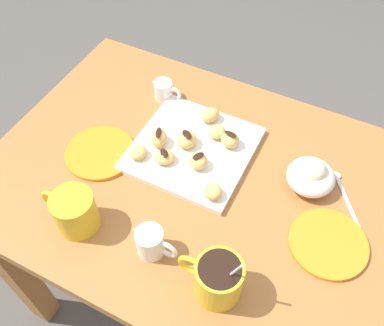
% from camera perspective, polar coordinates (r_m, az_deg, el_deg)
% --- Properties ---
extents(ground_plane, '(8.00, 8.00, 0.00)m').
position_cam_1_polar(ground_plane, '(1.69, 0.14, -16.65)').
color(ground_plane, '#514C47').
extents(dining_table, '(1.02, 0.74, 0.73)m').
position_cam_1_polar(dining_table, '(1.16, 0.20, -5.91)').
color(dining_table, '#A36633').
rests_on(dining_table, ground_plane).
extents(pastry_plate_square, '(0.29, 0.29, 0.02)m').
position_cam_1_polar(pastry_plate_square, '(1.08, 0.10, 1.90)').
color(pastry_plate_square, silver).
rests_on(pastry_plate_square, dining_table).
extents(coffee_mug_mustard_left, '(0.14, 0.10, 0.15)m').
position_cam_1_polar(coffee_mug_mustard_left, '(0.85, 3.46, -15.21)').
color(coffee_mug_mustard_left, gold).
rests_on(coffee_mug_mustard_left, dining_table).
extents(coffee_mug_mustard_right, '(0.14, 0.09, 0.10)m').
position_cam_1_polar(coffee_mug_mustard_right, '(0.96, -15.59, -6.18)').
color(coffee_mug_mustard_right, gold).
rests_on(coffee_mug_mustard_right, dining_table).
extents(cream_pitcher_white, '(0.10, 0.06, 0.07)m').
position_cam_1_polar(cream_pitcher_white, '(0.90, -5.57, -10.51)').
color(cream_pitcher_white, silver).
rests_on(cream_pitcher_white, dining_table).
extents(ice_cream_bowl, '(0.11, 0.11, 0.08)m').
position_cam_1_polar(ice_cream_bowl, '(1.03, 15.72, -1.64)').
color(ice_cream_bowl, silver).
rests_on(ice_cream_bowl, dining_table).
extents(chocolate_sauce_pitcher, '(0.09, 0.05, 0.06)m').
position_cam_1_polar(chocolate_sauce_pitcher, '(1.21, -3.82, 9.84)').
color(chocolate_sauce_pitcher, silver).
rests_on(chocolate_sauce_pitcher, dining_table).
extents(saucer_orange_left, '(0.18, 0.18, 0.01)m').
position_cam_1_polar(saucer_orange_left, '(1.10, -12.26, 1.38)').
color(saucer_orange_left, orange).
rests_on(saucer_orange_left, dining_table).
extents(saucer_orange_right, '(0.17, 0.17, 0.01)m').
position_cam_1_polar(saucer_orange_right, '(0.98, 17.84, -10.25)').
color(saucer_orange_right, orange).
rests_on(saucer_orange_right, dining_table).
extents(loose_spoon_near_saucer, '(0.10, 0.14, 0.01)m').
position_cam_1_polar(loose_spoon_near_saucer, '(1.07, 19.62, -3.57)').
color(loose_spoon_near_saucer, silver).
rests_on(loose_spoon_near_saucer, dining_table).
extents(beignet_0, '(0.07, 0.07, 0.04)m').
position_cam_1_polar(beignet_0, '(1.07, 5.12, 3.16)').
color(beignet_0, '#E5B260').
rests_on(beignet_0, pastry_plate_square).
extents(chocolate_drizzle_0, '(0.04, 0.02, 0.00)m').
position_cam_1_polar(chocolate_drizzle_0, '(1.06, 5.20, 3.89)').
color(chocolate_drizzle_0, black).
rests_on(chocolate_drizzle_0, beignet_0).
extents(beignet_1, '(0.05, 0.06, 0.04)m').
position_cam_1_polar(beignet_1, '(1.07, -0.67, 3.16)').
color(beignet_1, '#E5B260').
rests_on(beignet_1, pastry_plate_square).
extents(chocolate_drizzle_1, '(0.04, 0.03, 0.00)m').
position_cam_1_polar(chocolate_drizzle_1, '(1.05, -0.68, 3.86)').
color(chocolate_drizzle_1, black).
rests_on(chocolate_drizzle_1, beignet_1).
extents(beignet_2, '(0.06, 0.06, 0.04)m').
position_cam_1_polar(beignet_2, '(1.07, -4.47, 3.33)').
color(beignet_2, '#E5B260').
rests_on(beignet_2, pastry_plate_square).
extents(chocolate_drizzle_2, '(0.03, 0.04, 0.00)m').
position_cam_1_polar(chocolate_drizzle_2, '(1.06, -4.53, 4.08)').
color(chocolate_drizzle_2, black).
rests_on(chocolate_drizzle_2, beignet_2).
extents(beignet_3, '(0.05, 0.05, 0.03)m').
position_cam_1_polar(beignet_3, '(1.09, 3.30, 4.25)').
color(beignet_3, '#E5B260').
rests_on(beignet_3, pastry_plate_square).
extents(beignet_4, '(0.06, 0.06, 0.03)m').
position_cam_1_polar(beignet_4, '(0.98, 2.82, -3.84)').
color(beignet_4, '#E5B260').
rests_on(beignet_4, pastry_plate_square).
extents(beignet_5, '(0.07, 0.07, 0.04)m').
position_cam_1_polar(beignet_5, '(1.03, 0.78, 0.29)').
color(beignet_5, '#E5B260').
rests_on(beignet_5, pastry_plate_square).
extents(chocolate_drizzle_5, '(0.03, 0.04, 0.00)m').
position_cam_1_polar(chocolate_drizzle_5, '(1.01, 0.79, 0.98)').
color(chocolate_drizzle_5, black).
rests_on(chocolate_drizzle_5, beignet_5).
extents(beignet_6, '(0.07, 0.06, 0.03)m').
position_cam_1_polar(beignet_6, '(1.04, -3.63, 0.94)').
color(beignet_6, '#E5B260').
rests_on(beignet_6, pastry_plate_square).
extents(chocolate_drizzle_6, '(0.03, 0.03, 0.00)m').
position_cam_1_polar(chocolate_drizzle_6, '(1.03, -3.68, 1.51)').
color(chocolate_drizzle_6, black).
rests_on(chocolate_drizzle_6, beignet_6).
extents(beignet_7, '(0.05, 0.05, 0.03)m').
position_cam_1_polar(beignet_7, '(1.06, -7.29, 1.44)').
color(beignet_7, '#E5B260').
rests_on(beignet_7, pastry_plate_square).
extents(beignet_8, '(0.06, 0.07, 0.04)m').
position_cam_1_polar(beignet_8, '(1.13, 2.42, 6.47)').
color(beignet_8, '#E5B260').
rests_on(beignet_8, pastry_plate_square).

